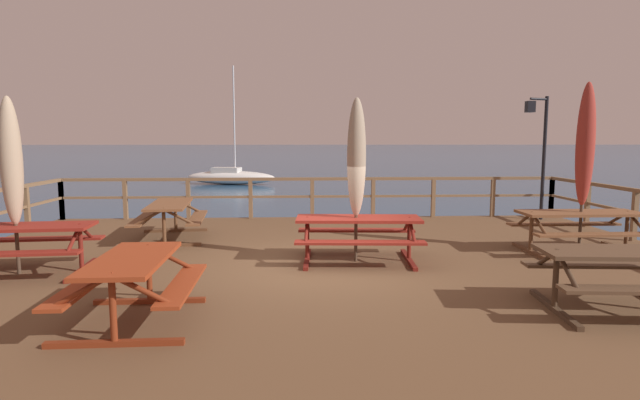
# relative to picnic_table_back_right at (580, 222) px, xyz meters

# --- Properties ---
(ground_plane) EXTENTS (600.00, 600.00, 0.00)m
(ground_plane) POSITION_rel_picnic_table_back_right_xyz_m (-4.82, -0.70, -1.42)
(ground_plane) COLOR navy
(wooden_deck) EXTENTS (13.44, 10.50, 0.86)m
(wooden_deck) POSITION_rel_picnic_table_back_right_xyz_m (-4.82, -0.70, -0.99)
(wooden_deck) COLOR brown
(wooden_deck) RESTS_ON ground
(railing_waterside_far) EXTENTS (13.24, 0.10, 1.09)m
(railing_waterside_far) POSITION_rel_picnic_table_back_right_xyz_m (-4.82, 4.40, 0.17)
(railing_waterside_far) COLOR brown
(railing_waterside_far) RESTS_ON wooden_deck
(picnic_table_back_right) EXTENTS (2.19, 1.41, 0.78)m
(picnic_table_back_right) POSITION_rel_picnic_table_back_right_xyz_m (0.00, 0.00, 0.00)
(picnic_table_back_right) COLOR brown
(picnic_table_back_right) RESTS_ON wooden_deck
(picnic_table_back_left) EXTENTS (2.27, 1.57, 0.78)m
(picnic_table_back_left) POSITION_rel_picnic_table_back_right_xyz_m (-9.57, -1.04, -0.00)
(picnic_table_back_left) COLOR maroon
(picnic_table_back_left) RESTS_ON wooden_deck
(picnic_table_mid_centre) EXTENTS (2.20, 1.54, 0.78)m
(picnic_table_mid_centre) POSITION_rel_picnic_table_back_right_xyz_m (-4.19, -0.48, -0.00)
(picnic_table_mid_centre) COLOR maroon
(picnic_table_mid_centre) RESTS_ON wooden_deck
(picnic_table_front_right) EXTENTS (1.43, 1.74, 0.78)m
(picnic_table_front_right) POSITION_rel_picnic_table_back_right_xyz_m (-7.13, -3.29, -0.01)
(picnic_table_front_right) COLOR #993819
(picnic_table_front_right) RESTS_ON wooden_deck
(picnic_table_front_left) EXTENTS (1.59, 2.14, 0.78)m
(picnic_table_front_left) POSITION_rel_picnic_table_back_right_xyz_m (-7.92, 1.68, -0.00)
(picnic_table_front_left) COLOR brown
(picnic_table_front_left) RESTS_ON wooden_deck
(picnic_table_mid_right) EXTENTS (1.91, 1.55, 0.78)m
(picnic_table_mid_right) POSITION_rel_picnic_table_back_right_xyz_m (-1.39, -3.20, -0.01)
(picnic_table_mid_right) COLOR brown
(picnic_table_mid_right) RESTS_ON wooden_deck
(patio_umbrella_short_back) EXTENTS (0.32, 0.32, 3.13)m
(patio_umbrella_short_back) POSITION_rel_picnic_table_back_right_xyz_m (0.00, -0.02, 1.42)
(patio_umbrella_short_back) COLOR #4C3828
(patio_umbrella_short_back) RESTS_ON wooden_deck
(patio_umbrella_tall_back_left) EXTENTS (0.32, 0.32, 2.75)m
(patio_umbrella_tall_back_left) POSITION_rel_picnic_table_back_right_xyz_m (-9.61, -1.05, 1.18)
(patio_umbrella_tall_back_left) COLOR #4C3828
(patio_umbrella_tall_back_left) RESTS_ON wooden_deck
(patio_umbrella_tall_back_right) EXTENTS (0.32, 0.32, 2.79)m
(patio_umbrella_tall_back_right) POSITION_rel_picnic_table_back_right_xyz_m (-4.23, -0.49, 1.21)
(patio_umbrella_tall_back_right) COLOR #4C3828
(patio_umbrella_tall_back_right) RESTS_ON wooden_deck
(lamp_post_hooked) EXTENTS (0.66, 0.33, 3.20)m
(lamp_post_hooked) POSITION_rel_picnic_table_back_right_xyz_m (1.01, 3.79, 1.55)
(lamp_post_hooked) COLOR black
(lamp_post_hooked) RESTS_ON wooden_deck
(sailboat_distant) EXTENTS (6.22, 2.87, 7.72)m
(sailboat_distant) POSITION_rel_picnic_table_back_right_xyz_m (-9.59, 24.63, -0.91)
(sailboat_distant) COLOR white
(sailboat_distant) RESTS_ON ground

